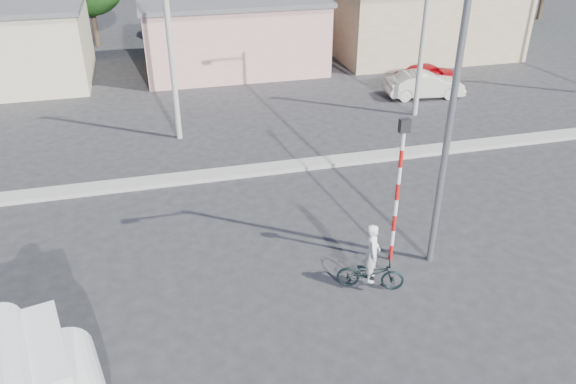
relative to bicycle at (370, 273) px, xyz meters
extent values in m
plane|color=#28272A|center=(-2.13, -0.44, -0.47)|extent=(120.00, 120.00, 0.00)
cube|color=#99968E|center=(-2.13, 7.56, -0.39)|extent=(40.00, 0.80, 0.16)
cylinder|color=black|center=(-8.56, -1.76, 0.13)|extent=(1.24, 0.61, 1.20)
cylinder|color=#A21F0B|center=(-8.56, -1.76, 0.13)|extent=(0.66, 0.51, 0.59)
cylinder|color=white|center=(-8.19, -2.85, 1.81)|extent=(1.25, 2.34, 0.76)
imported|color=black|center=(0.00, 0.00, 0.00)|extent=(1.90, 1.24, 0.94)
imported|color=white|center=(0.00, 0.00, 0.37)|extent=(0.60, 0.72, 1.69)
imported|color=beige|center=(8.42, 13.75, 0.18)|extent=(4.06, 1.84, 1.29)
imported|color=#AC060D|center=(9.44, 15.45, 0.14)|extent=(3.81, 2.10, 1.23)
cylinder|color=red|center=(1.07, 1.06, -0.22)|extent=(0.11, 0.11, 0.50)
cylinder|color=white|center=(1.07, 1.06, 0.28)|extent=(0.11, 0.11, 0.50)
cylinder|color=red|center=(1.07, 1.06, 0.78)|extent=(0.11, 0.11, 0.50)
cylinder|color=white|center=(1.07, 1.06, 1.28)|extent=(0.11, 0.11, 0.50)
cylinder|color=red|center=(1.07, 1.06, 1.78)|extent=(0.11, 0.11, 0.50)
cylinder|color=white|center=(1.07, 1.06, 2.28)|extent=(0.11, 0.11, 0.50)
cylinder|color=red|center=(1.07, 1.06, 2.78)|extent=(0.11, 0.11, 0.50)
cylinder|color=white|center=(1.07, 1.06, 3.28)|extent=(0.11, 0.11, 0.50)
cube|color=black|center=(1.07, 1.06, 3.71)|extent=(0.28, 0.18, 0.36)
cylinder|color=slate|center=(2.17, 0.76, 4.03)|extent=(0.18, 0.18, 9.00)
cube|color=#D39691|center=(-0.13, 21.56, 1.43)|extent=(10.00, 7.00, 3.80)
cube|color=tan|center=(11.87, 21.56, 1.63)|extent=(11.00, 7.00, 4.20)
cylinder|color=#38281E|center=(-8.13, 28.56, 1.26)|extent=(0.36, 0.36, 3.47)
cylinder|color=#38281E|center=(1.87, 27.56, 1.63)|extent=(0.36, 0.36, 4.20)
cylinder|color=#38281E|center=(8.87, 29.56, 1.35)|extent=(0.36, 0.36, 3.64)
cylinder|color=#99968E|center=(-4.13, 11.56, 3.53)|extent=(0.24, 0.24, 8.00)
cylinder|color=#99968E|center=(6.87, 11.56, 3.53)|extent=(0.24, 0.24, 8.00)
camera|label=1|loc=(-5.15, -11.14, 9.17)|focal=35.00mm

